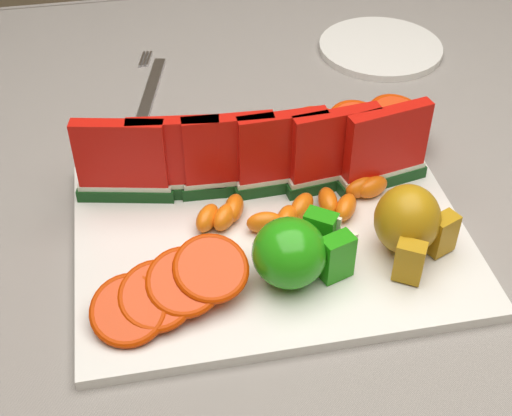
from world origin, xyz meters
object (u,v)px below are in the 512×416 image
at_px(platter, 271,236).
at_px(side_plate, 380,48).
at_px(pear_cluster, 410,223).
at_px(fork, 150,88).
at_px(apple_cluster, 296,251).

xyz_separation_m(platter, side_plate, (0.24, 0.37, -0.00)).
relative_size(pear_cluster, fork, 0.48).
bearing_deg(side_plate, apple_cluster, -118.22).
distance_m(side_plate, fork, 0.34).
bearing_deg(pear_cluster, side_plate, 74.60).
relative_size(apple_cluster, fork, 0.54).
height_order(side_plate, fork, side_plate).
relative_size(platter, pear_cluster, 4.31).
height_order(platter, fork, platter).
relative_size(platter, side_plate, 1.77).
distance_m(pear_cluster, fork, 0.44).
bearing_deg(pear_cluster, fork, 121.21).
relative_size(pear_cluster, side_plate, 0.41).
bearing_deg(side_plate, fork, -172.67).
xyz_separation_m(pear_cluster, side_plate, (0.12, 0.42, -0.05)).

